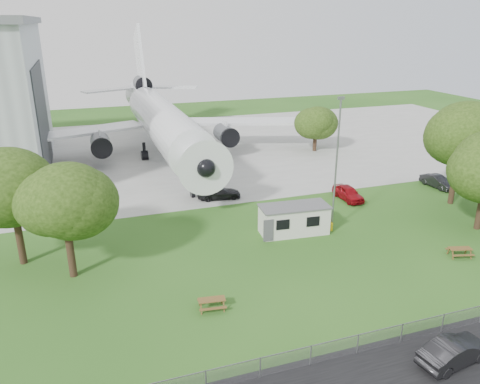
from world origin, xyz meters
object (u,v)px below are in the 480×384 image
object	(u,v)px
picnic_west	(212,309)
picnic_east	(459,256)
airliner	(162,119)
car_centre_sedan	(454,352)
site_cabin	(294,219)

from	to	relation	value
picnic_west	picnic_east	distance (m)	21.09
airliner	picnic_west	bearing A→B (deg)	-95.55
car_centre_sedan	picnic_west	bearing A→B (deg)	41.30
site_cabin	picnic_east	size ratio (longest dim) A/B	3.81
car_centre_sedan	picnic_east	bearing A→B (deg)	-53.16
picnic_west	airliner	bearing A→B (deg)	91.89
airliner	picnic_east	distance (m)	41.93
picnic_west	car_centre_sedan	size ratio (longest dim) A/B	0.40
site_cabin	car_centre_sedan	world-z (taller)	site_cabin
site_cabin	car_centre_sedan	xyz separation A→B (m)	(1.12, -18.56, -0.56)
car_centre_sedan	site_cabin	bearing A→B (deg)	-5.60
airliner	site_cabin	world-z (taller)	airliner
site_cabin	picnic_west	xyz separation A→B (m)	(-10.26, -9.12, -1.31)
airliner	site_cabin	size ratio (longest dim) A/B	6.97
airliner	site_cabin	distance (m)	30.22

